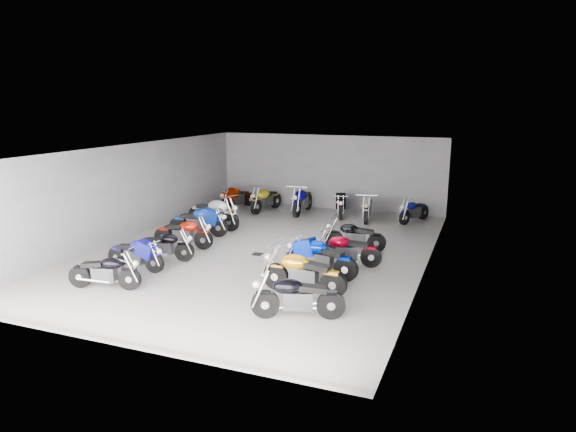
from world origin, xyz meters
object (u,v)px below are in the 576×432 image
motorcycle_right_a (297,297)px  motorcycle_right_d (346,250)px  motorcycle_left_b (136,254)px  motorcycle_right_c (320,258)px  motorcycle_back_c (302,201)px  drain_grate (257,254)px  motorcycle_left_d (184,233)px  motorcycle_back_f (414,211)px  motorcycle_back_a (237,198)px  motorcycle_back_b (266,199)px  motorcycle_right_e (354,236)px  motorcycle_back_d (340,204)px  motorcycle_left_f (214,213)px  motorcycle_back_e (367,208)px  motorcycle_right_b (303,273)px  motorcycle_left_a (105,271)px  motorcycle_left_e (199,222)px  motorcycle_left_c (163,246)px

motorcycle_right_a → motorcycle_right_d: motorcycle_right_a is taller
motorcycle_left_b → motorcycle_right_c: 5.12m
motorcycle_back_c → drain_grate: bearing=94.1°
motorcycle_left_d → motorcycle_back_f: bearing=129.1°
motorcycle_back_a → motorcycle_back_b: 1.41m
motorcycle_left_d → motorcycle_right_c: motorcycle_right_c is taller
motorcycle_right_c → motorcycle_right_d: size_ratio=1.09×
motorcycle_right_a → motorcycle_back_c: (-3.49, 10.07, 0.06)m
motorcycle_right_e → motorcycle_back_f: 4.75m
motorcycle_back_a → motorcycle_back_f: 7.62m
motorcycle_right_a → motorcycle_back_d: (-1.88, 10.22, 0.02)m
motorcycle_back_f → motorcycle_left_b: bearing=78.5°
motorcycle_back_a → motorcycle_back_f: size_ratio=1.07×
motorcycle_left_d → motorcycle_left_f: (-0.39, 2.63, 0.08)m
motorcycle_left_f → motorcycle_back_d: 5.33m
motorcycle_back_c → motorcycle_back_d: size_ratio=1.12×
motorcycle_back_f → motorcycle_right_a: bearing=108.8°
drain_grate → motorcycle_left_f: bearing=139.7°
motorcycle_left_f → motorcycle_back_e: 6.02m
motorcycle_right_a → motorcycle_right_b: 1.51m
drain_grate → motorcycle_back_f: size_ratio=0.18×
motorcycle_left_b → motorcycle_left_f: motorcycle_left_f is taller
motorcycle_right_e → motorcycle_back_f: size_ratio=1.09×
motorcycle_left_d → motorcycle_right_a: (5.29, -3.85, 0.01)m
motorcycle_left_a → motorcycle_back_d: bearing=149.2°
motorcycle_left_b → motorcycle_right_e: motorcycle_right_e is taller
motorcycle_left_a → motorcycle_back_b: 10.01m
motorcycle_right_e → motorcycle_back_e: (-0.54, 4.24, 0.04)m
motorcycle_left_e → motorcycle_back_c: bearing=145.4°
motorcycle_right_a → motorcycle_back_b: (-5.12, 9.95, 0.03)m
motorcycle_right_d → motorcycle_back_e: (-0.71, 5.90, 0.03)m
motorcycle_right_b → motorcycle_right_d: size_ratio=1.11×
motorcycle_right_a → motorcycle_right_c: (-0.38, 2.82, 0.02)m
motorcycle_right_a → motorcycle_back_b: bearing=8.0°
motorcycle_back_e → motorcycle_left_c: bearing=50.0°
motorcycle_back_b → motorcycle_right_e: bearing=148.5°
motorcycle_left_b → motorcycle_right_a: 5.52m
motorcycle_left_e → motorcycle_back_a: 4.79m
motorcycle_right_e → motorcycle_back_a: (-6.40, 4.46, 0.01)m
motorcycle_left_f → motorcycle_right_b: size_ratio=1.07×
motorcycle_back_f → motorcycle_back_c: bearing=26.1°
motorcycle_left_f → motorcycle_right_a: bearing=53.9°
motorcycle_left_f → drain_grate: bearing=62.3°
motorcycle_right_c → motorcycle_back_e: 7.00m
motorcycle_right_c → motorcycle_right_d: bearing=-11.4°
motorcycle_left_c → motorcycle_back_e: 8.60m
motorcycle_back_b → motorcycle_back_d: 3.24m
motorcycle_left_d → motorcycle_left_f: bearing=-177.1°
motorcycle_right_b → motorcycle_back_c: motorcycle_back_c is taller
drain_grate → motorcycle_back_b: (-2.33, 5.93, 0.52)m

